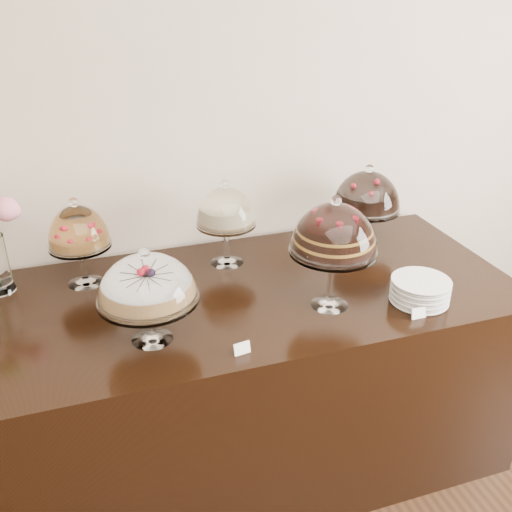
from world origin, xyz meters
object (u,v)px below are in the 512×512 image
object	(u,v)px
display_counter	(253,376)
cake_stand_sugar_sponge	(147,283)
cake_stand_fruit_tart	(78,231)
cake_stand_choco_layer	(334,232)
cake_stand_dark_choco	(367,194)
plate_stack	(420,291)
cake_stand_cheesecake	(226,210)

from	to	relation	value
display_counter	cake_stand_sugar_sponge	bearing A→B (deg)	-153.64
display_counter	cake_stand_fruit_tart	distance (m)	0.99
cake_stand_choco_layer	cake_stand_dark_choco	distance (m)	0.64
cake_stand_sugar_sponge	plate_stack	bearing A→B (deg)	-4.01
cake_stand_sugar_sponge	cake_stand_fruit_tart	distance (m)	0.54
cake_stand_sugar_sponge	cake_stand_choco_layer	world-z (taller)	cake_stand_choco_layer
cake_stand_choco_layer	cake_stand_cheesecake	world-z (taller)	cake_stand_choco_layer
plate_stack	display_counter	bearing A→B (deg)	153.84
display_counter	cake_stand_choco_layer	world-z (taller)	cake_stand_choco_layer
plate_stack	cake_stand_choco_layer	bearing A→B (deg)	166.13
display_counter	cake_stand_sugar_sponge	xyz separation A→B (m)	(-0.45, -0.22, 0.68)
cake_stand_sugar_sponge	cake_stand_dark_choco	size ratio (longest dim) A/B	0.93
cake_stand_dark_choco	cake_stand_fruit_tart	world-z (taller)	cake_stand_dark_choco
cake_stand_choco_layer	plate_stack	xyz separation A→B (m)	(0.35, -0.09, -0.27)
cake_stand_choco_layer	cake_stand_cheesecake	xyz separation A→B (m)	(-0.29, 0.48, -0.06)
cake_stand_sugar_sponge	plate_stack	distance (m)	1.08
cake_stand_choco_layer	cake_stand_dark_choco	bearing A→B (deg)	50.30
cake_stand_fruit_tart	cake_stand_cheesecake	bearing A→B (deg)	-0.62
cake_stand_fruit_tart	cake_stand_dark_choco	bearing A→B (deg)	0.09
cake_stand_dark_choco	cake_stand_fruit_tart	bearing A→B (deg)	-179.91
cake_stand_dark_choco	plate_stack	distance (m)	0.61
cake_stand_cheesecake	cake_stand_dark_choco	world-z (taller)	cake_stand_cheesecake
display_counter	cake_stand_choco_layer	bearing A→B (deg)	-39.74
cake_stand_dark_choco	cake_stand_fruit_tart	xyz separation A→B (m)	(-1.32, -0.00, -0.00)
cake_stand_choco_layer	cake_stand_fruit_tart	xyz separation A→B (m)	(-0.91, 0.49, -0.07)
cake_stand_sugar_sponge	cake_stand_dark_choco	bearing A→B (deg)	24.38
display_counter	cake_stand_sugar_sponge	world-z (taller)	cake_stand_sugar_sponge
cake_stand_sugar_sponge	cake_stand_cheesecake	distance (m)	0.65
cake_stand_cheesecake	plate_stack	distance (m)	0.88
cake_stand_choco_layer	cake_stand_fruit_tart	world-z (taller)	cake_stand_choco_layer
cake_stand_cheesecake	cake_stand_fruit_tart	bearing A→B (deg)	179.38
display_counter	plate_stack	size ratio (longest dim) A/B	9.67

